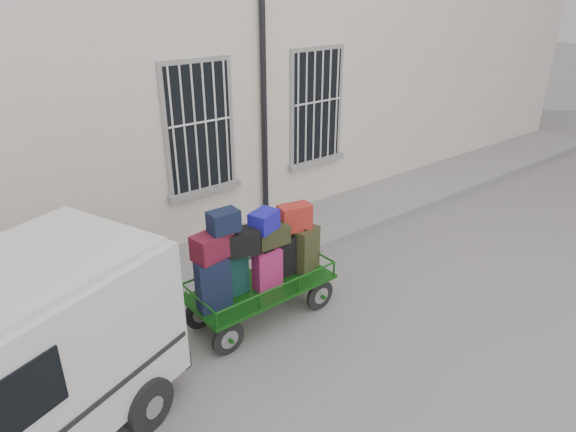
% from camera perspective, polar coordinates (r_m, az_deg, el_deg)
% --- Properties ---
extents(ground, '(80.00, 80.00, 0.00)m').
position_cam_1_polar(ground, '(8.12, 4.32, -9.83)').
color(ground, slate).
rests_on(ground, ground).
extents(building, '(24.00, 5.15, 6.00)m').
position_cam_1_polar(building, '(11.46, -14.65, 15.95)').
color(building, beige).
rests_on(building, ground).
extents(sidewalk, '(24.00, 1.70, 0.15)m').
position_cam_1_polar(sidewalk, '(9.57, -4.52, -3.56)').
color(sidewalk, gray).
rests_on(sidewalk, ground).
extents(luggage_cart, '(2.53, 1.01, 1.90)m').
position_cam_1_polar(luggage_cart, '(7.31, -3.37, -5.25)').
color(luggage_cart, black).
rests_on(luggage_cart, ground).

